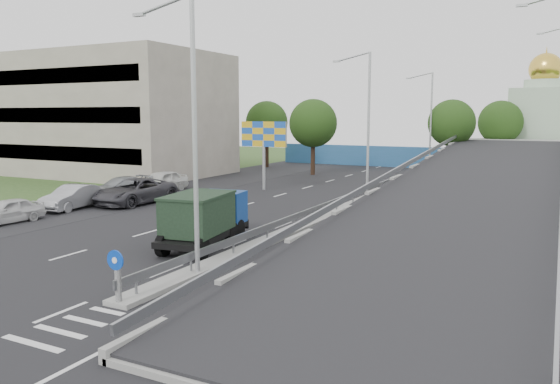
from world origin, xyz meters
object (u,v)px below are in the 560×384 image
Objects in this scene: lamp_post_far at (429,117)px; parked_car_b at (73,197)px; sign_bollard at (117,276)px; church at (542,121)px; billboard at (264,138)px; parked_car_a at (7,211)px; parked_car_d at (120,187)px; dump_truck at (205,216)px; lamp_post_near at (190,121)px; parked_car_e at (161,181)px; parked_car_c at (135,191)px; lamp_post_mid at (366,118)px.

lamp_post_far is 35.53m from parked_car_b.
church reaches higher than sign_bollard.
billboard is 19.85m from parked_car_a.
billboard is (-9.00, 25.83, 3.15)m from sign_bollard.
sign_bollard is 24.68m from parked_car_d.
dump_truck is at bearing -69.23° from billboard.
parked_car_d is (-1.29, 5.60, -0.06)m from parked_car_b.
sign_bollard is 0.30× the size of billboard.
parked_car_a is (-15.29, -36.54, -5.11)m from lamp_post_far.
billboard is at bearing 101.86° from dump_truck.
lamp_post_far reaches higher than parked_car_d.
lamp_post_near is at bearing -100.38° from church.
billboard is at bearing 37.22° from parked_car_e.
parked_car_e is (-2.22, 5.43, -0.02)m from parked_car_c.
lamp_post_near is 6.48m from dump_truck.
church is 48.38m from parked_car_c.
lamp_post_near is 1.00× the size of lamp_post_far.
lamp_post_near reaches higher than parked_car_e.
church is at bearing 80.19° from sign_bollard.
parked_car_a is 5.10m from parked_car_b.
parked_car_a is at bearing 154.35° from sign_bollard.
dump_truck reaches higher than parked_car_e.
billboard reaches higher than parked_car_d.
sign_bollard is 0.34× the size of parked_car_e.
parked_car_c is at bearing -114.00° from billboard.
parked_car_c is at bearing 138.71° from lamp_post_near.
dump_truck is at bearing 105.62° from sign_bollard.
parked_car_e is (-15.81, -2.64, -4.97)m from lamp_post_mid.
parked_car_c is (2.14, 3.39, 0.08)m from parked_car_b.
lamp_post_near is 2.05× the size of parked_car_e.
parked_car_e is (-6.70, -4.64, -3.35)m from billboard.
parked_car_b is at bearing 151.49° from lamp_post_near.
dump_truck reaches higher than parked_car_d.
billboard is at bearing -120.70° from church.
lamp_post_far is 39.94m from parked_car_a.
parked_car_a is at bearing -100.14° from parked_car_c.
church is at bearing 65.60° from parked_car_d.
sign_bollard is 0.35× the size of parked_car_b.
lamp_post_near is at bearing -67.51° from billboard.
parked_car_b is (-15.73, -11.46, -5.03)m from lamp_post_mid.
lamp_post_far is (0.11, 43.83, 4.77)m from sign_bollard.
parked_car_b is (-0.44, 5.08, 0.07)m from parked_car_a.
parked_car_a is (-6.18, -18.54, -3.48)m from billboard.
church reaches higher than dump_truck.
lamp_post_near is 2.14× the size of parked_car_b.
parked_car_b is at bearing -67.36° from parked_car_d.
parked_car_c is at bearing -149.31° from lamp_post_mid.
dump_truck is at bearing -93.73° from lamp_post_far.
sign_bollard is 0.27× the size of parked_car_c.
church is 2.93× the size of parked_car_b.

